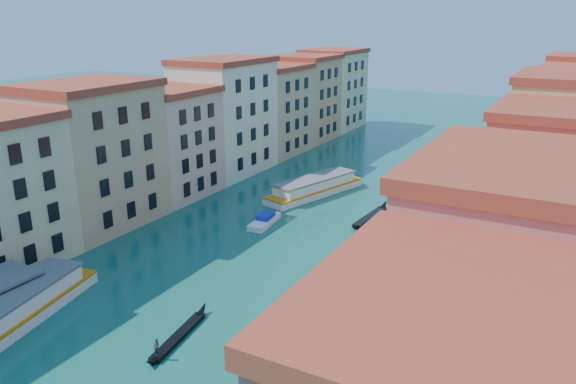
# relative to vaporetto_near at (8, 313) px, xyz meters

# --- Properties ---
(left_bank_palazzos) EXTENTS (12.80, 128.40, 21.00)m
(left_bank_palazzos) POSITION_rel_vaporetto_near_xyz_m (-13.36, 49.46, 8.28)
(left_bank_palazzos) COLOR beige
(left_bank_palazzos) RESTS_ON ground
(right_bank_palazzos) EXTENTS (12.80, 128.40, 21.00)m
(right_bank_palazzos) POSITION_rel_vaporetto_near_xyz_m (42.64, 49.78, 8.32)
(right_bank_palazzos) COLOR #994D3D
(right_bank_palazzos) RESTS_ON ground
(quay) EXTENTS (4.00, 140.00, 1.00)m
(quay) POSITION_rel_vaporetto_near_xyz_m (34.64, 49.78, -0.92)
(quay) COLOR #9E977F
(quay) RESTS_ON ground
(restaurant_awnings) EXTENTS (3.20, 44.55, 3.12)m
(restaurant_awnings) POSITION_rel_vaporetto_near_xyz_m (34.83, 7.78, 1.57)
(restaurant_awnings) COLOR maroon
(restaurant_awnings) RESTS_ON ground
(mooring_poles_right) EXTENTS (1.44, 54.24, 3.20)m
(mooring_poles_right) POSITION_rel_vaporetto_near_xyz_m (31.74, 13.58, -0.12)
(mooring_poles_right) COLOR #522F1C
(mooring_poles_right) RESTS_ON ground
(vaporetto_near) EXTENTS (9.18, 21.76, 3.16)m
(vaporetto_near) POSITION_rel_vaporetto_near_xyz_m (0.00, 0.00, 0.00)
(vaporetto_near) COLOR silver
(vaporetto_near) RESTS_ON ground
(vaporetto_far) EXTENTS (9.82, 19.99, 2.91)m
(vaporetto_far) POSITION_rel_vaporetto_near_xyz_m (7.57, 50.88, -0.11)
(vaporetto_far) COLOR white
(vaporetto_far) RESTS_ON ground
(gondola_fore) EXTENTS (2.44, 11.01, 2.20)m
(gondola_fore) POSITION_rel_vaporetto_near_xyz_m (15.44, 6.12, -1.05)
(gondola_fore) COLOR black
(gondola_fore) RESTS_ON ground
(gondola_far) EXTENTS (1.84, 12.46, 1.76)m
(gondola_far) POSITION_rel_vaporetto_near_xyz_m (19.65, 44.75, -1.06)
(gondola_far) COLOR black
(gondola_far) RESTS_ON ground
(motorboat_mid) EXTENTS (3.02, 7.20, 1.45)m
(motorboat_mid) POSITION_rel_vaporetto_near_xyz_m (7.33, 35.13, -0.86)
(motorboat_mid) COLOR white
(motorboat_mid) RESTS_ON ground
(motorboat_far) EXTENTS (3.45, 6.56, 1.30)m
(motorboat_far) POSITION_rel_vaporetto_near_xyz_m (22.75, 74.63, -0.92)
(motorboat_far) COLOR white
(motorboat_far) RESTS_ON ground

